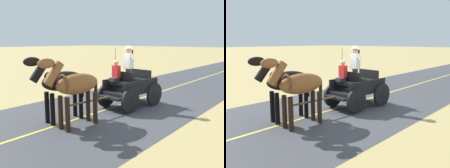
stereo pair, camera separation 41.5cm
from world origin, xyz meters
TOP-DOWN VIEW (x-y plane):
  - ground_plane at (0.00, 0.00)m, footprint 200.00×200.00m
  - road_surface at (0.00, 0.00)m, footprint 6.26×160.00m
  - road_centre_stripe at (0.00, 0.00)m, footprint 0.12×160.00m
  - horse_drawn_carriage at (-0.42, -0.12)m, footprint 1.60×4.52m
  - horse_near_side at (-0.55, 2.93)m, footprint 0.68×2.14m
  - horse_off_side at (0.22, 2.86)m, footprint 0.76×2.15m

SIDE VIEW (x-z plane):
  - ground_plane at x=0.00m, z-range 0.00..0.00m
  - road_surface at x=0.00m, z-range 0.00..0.01m
  - road_centre_stripe at x=0.00m, z-range 0.01..0.01m
  - horse_drawn_carriage at x=-0.42m, z-range -0.43..2.07m
  - horse_near_side at x=-0.55m, z-range 0.22..2.43m
  - horse_off_side at x=0.22m, z-range 0.22..2.43m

